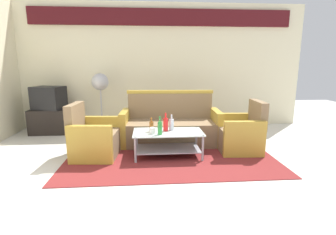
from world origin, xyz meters
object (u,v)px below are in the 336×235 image
bottle_green (160,128)px  bottle_clear (172,124)px  cup (152,131)px  pedestal_fan (100,85)px  armchair_left (94,139)px  tv_stand (51,121)px  couch (171,127)px  armchair_right (240,134)px  television (49,98)px  bottle_brown (151,126)px  coffee_table (168,140)px  bottle_red (166,124)px

bottle_green → bottle_clear: bearing=52.4°
cup → pedestal_fan: pedestal_fan is taller
armchair_left → tv_stand: armchair_left is taller
couch → armchair_left: couch is taller
couch → pedestal_fan: bearing=-32.0°
bottle_green → tv_stand: size_ratio=0.35×
armchair_right → television: (-3.65, 1.44, 0.47)m
couch → television: (-2.50, 0.94, 0.44)m
armchair_left → bottle_clear: bearing=95.1°
armchair_right → bottle_brown: (-1.51, -0.15, 0.21)m
armchair_right → pedestal_fan: (-2.58, 1.49, 0.73)m
coffee_table → bottle_red: size_ratio=3.78×
coffee_table → tv_stand: tv_stand is taller
bottle_red → tv_stand: bottle_red is taller
pedestal_fan → couch: bearing=-34.6°
armchair_left → pedestal_fan: (-0.14, 1.59, 0.73)m
armchair_left → armchair_right: same height
bottle_clear → tv_stand: size_ratio=0.32×
coffee_table → bottle_brown: bottle_brown is taller
bottle_red → pedestal_fan: pedestal_fan is taller
coffee_table → pedestal_fan: 2.26m
coffee_table → bottle_clear: size_ratio=4.31×
armchair_right → coffee_table: (-1.25, -0.19, -0.02)m
bottle_brown → bottle_green: bottle_green is taller
armchair_left → television: bearing=-137.2°
bottle_clear → bottle_green: bearing=-127.6°
tv_stand → cup: bearing=-39.0°
cup → tv_stand: bearing=141.0°
armchair_right → tv_stand: bearing=71.6°
armchair_left → bottle_clear: size_ratio=3.33×
coffee_table → tv_stand: 2.89m
bottle_clear → cup: bottle_clear is taller
couch → armchair_left: (-1.28, -0.60, -0.03)m
bottle_brown → cup: (0.01, -0.15, -0.03)m
bottle_brown → television: television is taller
couch → pedestal_fan: size_ratio=1.44×
coffee_table → bottle_clear: bearing=56.8°
armchair_left → bottle_brown: armchair_left is taller
pedestal_fan → cup: bearing=-59.1°
bottle_green → television: television is taller
bottle_clear → bottle_brown: (-0.33, -0.06, -0.01)m
bottle_red → pedestal_fan: size_ratio=0.23×
pedestal_fan → tv_stand: bearing=-177.3°
couch → cup: size_ratio=18.30×
pedestal_fan → bottle_red: bearing=-51.6°
couch → coffee_table: (-0.10, -0.69, -0.04)m
bottle_brown → bottle_red: bottle_red is taller
pedestal_fan → bottle_green: bearing=-57.2°
couch → bottle_green: size_ratio=6.51×
bottle_red → tv_stand: size_ratio=0.36×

